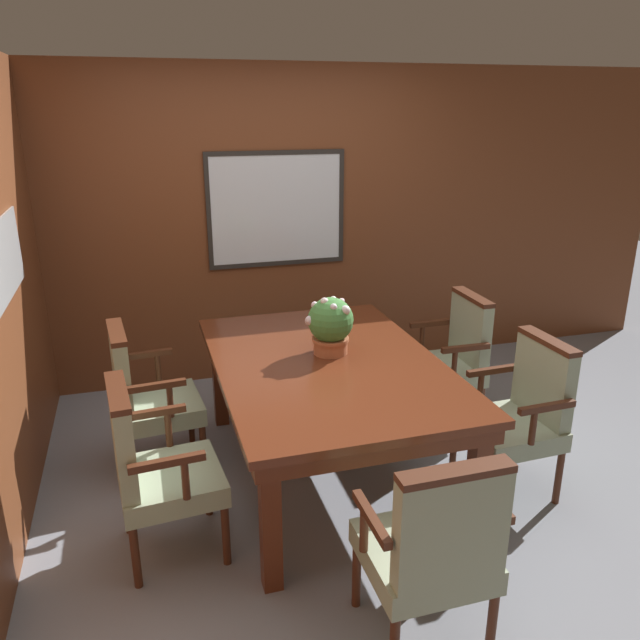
{
  "coord_description": "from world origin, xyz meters",
  "views": [
    {
      "loc": [
        -1.01,
        -3.06,
        2.14
      ],
      "look_at": [
        -0.03,
        0.25,
        0.95
      ],
      "focal_mm": 35.0,
      "sensor_mm": 36.0,
      "label": 1
    }
  ],
  "objects_px": {
    "chair_right_near": "(521,411)",
    "chair_head_near": "(433,546)",
    "dining_table": "(327,375)",
    "chair_left_near": "(154,466)",
    "chair_left_far": "(146,394)",
    "chair_right_far": "(452,355)",
    "potted_plant": "(331,324)"
  },
  "relations": [
    {
      "from": "potted_plant",
      "to": "chair_left_near",
      "type": "bearing_deg",
      "value": -152.87
    },
    {
      "from": "chair_left_far",
      "to": "potted_plant",
      "type": "distance_m",
      "value": 1.19
    },
    {
      "from": "chair_left_far",
      "to": "chair_left_near",
      "type": "bearing_deg",
      "value": 175.98
    },
    {
      "from": "dining_table",
      "to": "chair_head_near",
      "type": "distance_m",
      "value": 1.35
    },
    {
      "from": "chair_right_far",
      "to": "potted_plant",
      "type": "xyz_separation_m",
      "value": [
        -0.98,
        -0.31,
        0.43
      ]
    },
    {
      "from": "chair_right_far",
      "to": "chair_left_far",
      "type": "bearing_deg",
      "value": -88.56
    },
    {
      "from": "dining_table",
      "to": "potted_plant",
      "type": "xyz_separation_m",
      "value": [
        0.05,
        0.11,
        0.27
      ]
    },
    {
      "from": "chair_left_near",
      "to": "chair_right_far",
      "type": "height_order",
      "value": "same"
    },
    {
      "from": "chair_left_far",
      "to": "chair_right_far",
      "type": "height_order",
      "value": "same"
    },
    {
      "from": "chair_left_near",
      "to": "chair_right_far",
      "type": "xyz_separation_m",
      "value": [
        2.04,
        0.85,
        0.0
      ]
    },
    {
      "from": "chair_left_far",
      "to": "chair_right_far",
      "type": "xyz_separation_m",
      "value": [
        2.06,
        0.02,
        0.0
      ]
    },
    {
      "from": "chair_head_near",
      "to": "chair_left_far",
      "type": "bearing_deg",
      "value": -58.95
    },
    {
      "from": "chair_head_near",
      "to": "chair_left_far",
      "type": "relative_size",
      "value": 1.0
    },
    {
      "from": "chair_left_far",
      "to": "chair_left_near",
      "type": "distance_m",
      "value": 0.83
    },
    {
      "from": "chair_head_near",
      "to": "potted_plant",
      "type": "bearing_deg",
      "value": -91.21
    },
    {
      "from": "dining_table",
      "to": "chair_left_far",
      "type": "height_order",
      "value": "chair_left_far"
    },
    {
      "from": "chair_head_near",
      "to": "potted_plant",
      "type": "xyz_separation_m",
      "value": [
        0.03,
        1.45,
        0.43
      ]
    },
    {
      "from": "chair_right_far",
      "to": "chair_left_near",
      "type": "bearing_deg",
      "value": -66.64
    },
    {
      "from": "dining_table",
      "to": "chair_left_far",
      "type": "xyz_separation_m",
      "value": [
        -1.02,
        0.4,
        -0.16
      ]
    },
    {
      "from": "dining_table",
      "to": "chair_right_near",
      "type": "height_order",
      "value": "chair_right_near"
    },
    {
      "from": "chair_left_near",
      "to": "chair_right_far",
      "type": "bearing_deg",
      "value": -72.35
    },
    {
      "from": "dining_table",
      "to": "potted_plant",
      "type": "bearing_deg",
      "value": 64.77
    },
    {
      "from": "chair_right_near",
      "to": "chair_head_near",
      "type": "bearing_deg",
      "value": -49.9
    },
    {
      "from": "dining_table",
      "to": "chair_head_near",
      "type": "xyz_separation_m",
      "value": [
        0.02,
        -1.34,
        -0.16
      ]
    },
    {
      "from": "chair_right_near",
      "to": "chair_left_far",
      "type": "distance_m",
      "value": 2.2
    },
    {
      "from": "chair_left_far",
      "to": "chair_right_near",
      "type": "bearing_deg",
      "value": -117.41
    },
    {
      "from": "chair_right_near",
      "to": "chair_left_near",
      "type": "xyz_separation_m",
      "value": [
        -2.02,
        0.02,
        0.0
      ]
    },
    {
      "from": "chair_left_far",
      "to": "chair_left_near",
      "type": "height_order",
      "value": "same"
    },
    {
      "from": "dining_table",
      "to": "chair_right_far",
      "type": "distance_m",
      "value": 1.13
    },
    {
      "from": "chair_left_near",
      "to": "potted_plant",
      "type": "height_order",
      "value": "potted_plant"
    },
    {
      "from": "potted_plant",
      "to": "chair_right_near",
      "type": "bearing_deg",
      "value": -30.29
    },
    {
      "from": "chair_head_near",
      "to": "chair_left_near",
      "type": "xyz_separation_m",
      "value": [
        -1.03,
        0.91,
        0.0
      ]
    }
  ]
}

